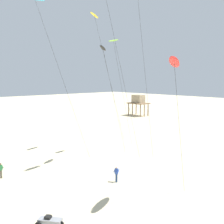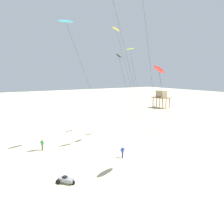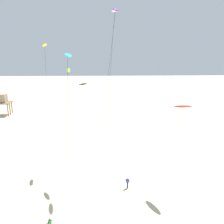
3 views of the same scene
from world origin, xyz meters
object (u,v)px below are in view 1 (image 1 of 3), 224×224
object	(u,v)px
kite_red	(174,63)
kite_lime	(114,43)
kite_flyer_nearest	(1,170)
kite_flyer_middle	(116,174)
kite_yellow	(95,19)
kite_cyan	(36,1)
kite_black	(103,51)
stilt_house	(138,101)
beach_buggy	(49,221)

from	to	relation	value
kite_red	kite_lime	xyz separation A→B (m)	(-15.58, 7.82, 3.55)
kite_flyer_nearest	kite_flyer_middle	xyz separation A→B (m)	(9.18, 8.41, 0.00)
kite_yellow	kite_flyer_middle	distance (m)	22.83
kite_cyan	kite_yellow	bearing A→B (deg)	112.81
kite_flyer_nearest	kite_cyan	bearing A→B (deg)	58.21
kite_cyan	kite_black	world-z (taller)	kite_cyan
kite_cyan	stilt_house	distance (m)	51.98
kite_cyan	kite_red	distance (m)	16.00
kite_cyan	kite_lime	distance (m)	12.91
kite_flyer_middle	stilt_house	xyz separation A→B (m)	(-32.05, 38.44, 3.39)
kite_flyer_middle	beach_buggy	size ratio (longest dim) A/B	0.84
kite_cyan	kite_lime	xyz separation A→B (m)	(-1.73, 12.43, -3.01)
kite_black	kite_red	bearing A→B (deg)	-16.11
kite_cyan	kite_flyer_nearest	distance (m)	18.08
kite_flyer_nearest	beach_buggy	bearing A→B (deg)	-4.83
kite_red	stilt_house	xyz separation A→B (m)	(-38.94, 38.65, -7.62)
kite_black	stilt_house	xyz separation A→B (m)	(-25.86, 34.87, -9.73)
kite_black	kite_lime	bearing A→B (deg)	121.74
kite_black	beach_buggy	bearing A→B (deg)	-54.88
kite_yellow	kite_lime	bearing A→B (deg)	12.66
kite_flyer_nearest	beach_buggy	size ratio (longest dim) A/B	0.84
kite_flyer_middle	beach_buggy	distance (m)	9.91
kite_black	beach_buggy	xyz separation A→B (m)	(9.15, -13.01, -13.59)
kite_black	kite_flyer_middle	bearing A→B (deg)	-29.98
kite_lime	kite_black	world-z (taller)	kite_lime
kite_yellow	kite_black	bearing A→B (deg)	-30.30
kite_flyer_middle	beach_buggy	bearing A→B (deg)	-72.56
kite_cyan	stilt_house	bearing A→B (deg)	120.12
kite_lime	stilt_house	xyz separation A→B (m)	(-23.36, 30.83, -11.17)
kite_cyan	kite_black	distance (m)	9.53
kite_red	kite_lime	size ratio (longest dim) A/B	0.78
kite_flyer_nearest	kite_yellow	bearing A→B (deg)	99.99
kite_flyer_middle	stilt_house	distance (m)	50.16
kite_yellow	kite_black	size ratio (longest dim) A/B	1.36
kite_flyer_nearest	kite_black	bearing A→B (deg)	75.97
kite_cyan	stilt_house	size ratio (longest dim) A/B	3.21
kite_lime	kite_flyer_nearest	size ratio (longest dim) A/B	9.65
kite_red	kite_lime	distance (m)	17.79
kite_yellow	kite_flyer_middle	xyz separation A→B (m)	(11.88, -6.89, -18.24)
kite_cyan	kite_red	xyz separation A→B (m)	(13.85, 4.61, -6.56)
kite_yellow	stilt_house	bearing A→B (deg)	122.60
kite_red	stilt_house	size ratio (longest dim) A/B	2.12
kite_black	stilt_house	size ratio (longest dim) A/B	2.49
beach_buggy	kite_cyan	bearing A→B (deg)	155.01
kite_yellow	beach_buggy	world-z (taller)	kite_yellow
kite_red	kite_flyer_middle	bearing A→B (deg)	178.25
kite_cyan	beach_buggy	size ratio (longest dim) A/B	9.49
kite_red	beach_buggy	bearing A→B (deg)	-113.06
kite_flyer_middle	kite_cyan	bearing A→B (deg)	-145.27
kite_black	stilt_house	bearing A→B (deg)	126.57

